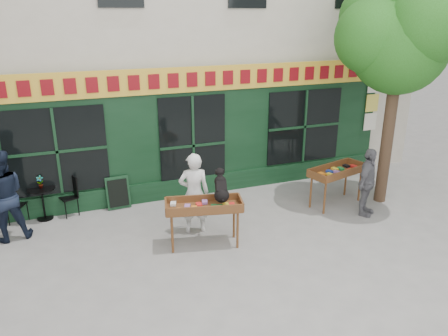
{
  "coord_description": "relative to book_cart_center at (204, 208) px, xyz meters",
  "views": [
    {
      "loc": [
        -3.04,
        -7.79,
        4.5
      ],
      "look_at": [
        0.14,
        0.5,
        1.33
      ],
      "focal_mm": 35.0,
      "sensor_mm": 36.0,
      "label": 1
    }
  ],
  "objects": [
    {
      "name": "dog",
      "position": [
        0.35,
        -0.05,
        0.47
      ],
      "size": [
        0.46,
        0.66,
        0.6
      ],
      "primitive_type": null,
      "rotation": [
        0.0,
        0.0,
        -0.22
      ],
      "color": "black",
      "rests_on": "book_cart_center"
    },
    {
      "name": "bistro_table",
      "position": [
        -3.06,
        2.44,
        -0.28
      ],
      "size": [
        0.6,
        0.6,
        0.76
      ],
      "color": "black",
      "rests_on": "ground"
    },
    {
      "name": "book_cart_right",
      "position": [
        3.68,
        0.76,
        0.0
      ],
      "size": [
        1.61,
        0.99,
        0.99
      ],
      "rotation": [
        0.0,
        0.0,
        0.27
      ],
      "color": "brown",
      "rests_on": "ground"
    },
    {
      "name": "man_left",
      "position": [
        -3.76,
        1.71,
        0.15
      ],
      "size": [
        1.06,
        0.89,
        1.95
      ],
      "primitive_type": "imported",
      "rotation": [
        0.0,
        0.0,
        3.32
      ],
      "color": "black",
      "rests_on": "ground"
    },
    {
      "name": "chalkboard",
      "position": [
        -1.37,
        2.43,
        -0.42
      ],
      "size": [
        0.57,
        0.22,
        0.79
      ],
      "rotation": [
        0.0,
        0.0,
        0.05
      ],
      "color": "black",
      "rests_on": "ground"
    },
    {
      "name": "potted_plant",
      "position": [
        -3.06,
        2.44,
        0.09
      ],
      "size": [
        0.17,
        0.13,
        0.3
      ],
      "primitive_type": "imported",
      "rotation": [
        0.0,
        0.0,
        -0.17
      ],
      "color": "gray",
      "rests_on": "bistro_table"
    },
    {
      "name": "bistro_chair_left",
      "position": [
        -3.69,
        2.48,
        -0.26
      ],
      "size": [
        0.48,
        0.48,
        0.95
      ],
      "rotation": [
        0.0,
        0.0,
        1.14
      ],
      "color": "black",
      "rests_on": "ground"
    },
    {
      "name": "book_cart_center",
      "position": [
        0.0,
        0.0,
        0.0
      ],
      "size": [
        1.6,
        0.94,
        0.99
      ],
      "rotation": [
        0.0,
        0.0,
        -0.22
      ],
      "color": "brown",
      "rests_on": "ground"
    },
    {
      "name": "man_right",
      "position": [
        3.98,
        0.01,
        -0.01
      ],
      "size": [
        1.0,
        0.87,
        1.62
      ],
      "primitive_type": "imported",
      "rotation": [
        0.0,
        0.0,
        0.62
      ],
      "color": "#5C5C61",
      "rests_on": "ground"
    },
    {
      "name": "street_tree",
      "position": [
        4.92,
        0.6,
        3.29
      ],
      "size": [
        3.05,
        2.9,
        5.6
      ],
      "color": "#382619",
      "rests_on": "ground"
    },
    {
      "name": "woman",
      "position": [
        0.0,
        0.65,
        0.07
      ],
      "size": [
        0.73,
        0.56,
        1.78
      ],
      "primitive_type": "imported",
      "rotation": [
        0.0,
        0.0,
        2.92
      ],
      "color": "silver",
      "rests_on": "ground"
    },
    {
      "name": "bistro_chair_right",
      "position": [
        -2.43,
        2.48,
        -0.26
      ],
      "size": [
        0.47,
        0.46,
        0.95
      ],
      "rotation": [
        0.0,
        0.0,
        -1.22
      ],
      "color": "black",
      "rests_on": "ground"
    },
    {
      "name": "ground",
      "position": [
        0.58,
        0.24,
        -0.82
      ],
      "size": [
        80.0,
        80.0,
        0.0
      ],
      "primitive_type": "plane",
      "color": "slate",
      "rests_on": "ground"
    }
  ]
}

